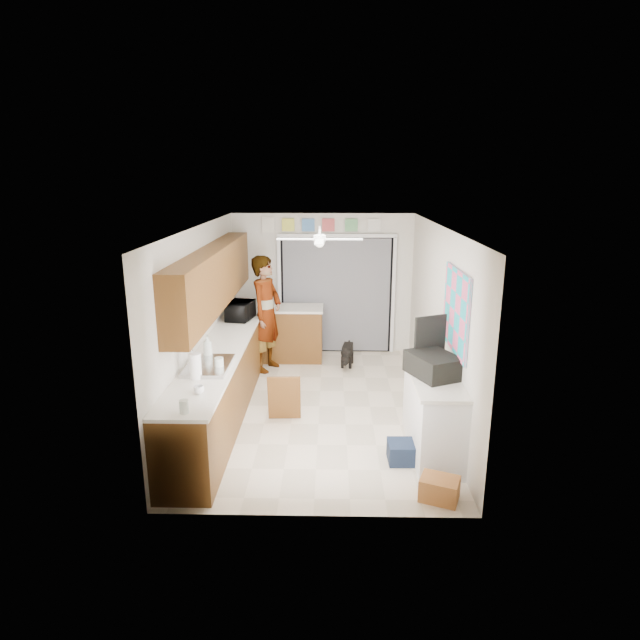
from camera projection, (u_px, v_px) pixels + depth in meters
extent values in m
plane|color=beige|center=(319.00, 406.00, 7.51)|extent=(5.00, 5.00, 0.00)
plane|color=white|center=(319.00, 227.00, 6.85)|extent=(5.00, 5.00, 0.00)
plane|color=silver|center=(323.00, 284.00, 9.59)|extent=(3.20, 0.00, 3.20)
plane|color=silver|center=(313.00, 394.00, 4.77)|extent=(3.20, 0.00, 3.20)
plane|color=silver|center=(201.00, 320.00, 7.22)|extent=(0.00, 5.00, 5.00)
plane|color=silver|center=(439.00, 321.00, 7.15)|extent=(0.00, 5.00, 5.00)
cube|color=brown|center=(226.00, 376.00, 7.42)|extent=(0.60, 4.80, 0.90)
cube|color=white|center=(225.00, 343.00, 7.30)|extent=(0.62, 4.80, 0.04)
cube|color=brown|center=(214.00, 277.00, 7.26)|extent=(0.32, 4.00, 0.80)
cube|color=silver|center=(209.00, 366.00, 6.32)|extent=(0.50, 0.76, 0.06)
cylinder|color=silver|center=(192.00, 359.00, 6.30)|extent=(0.03, 0.03, 0.22)
cube|color=brown|center=(293.00, 334.00, 9.33)|extent=(1.00, 0.60, 0.90)
cube|color=white|center=(293.00, 308.00, 9.21)|extent=(1.04, 0.64, 0.04)
cube|color=black|center=(336.00, 295.00, 9.61)|extent=(2.00, 0.06, 2.10)
cube|color=gray|center=(336.00, 296.00, 9.57)|extent=(1.90, 0.03, 2.05)
cube|color=white|center=(280.00, 295.00, 9.60)|extent=(0.06, 0.04, 2.10)
cube|color=white|center=(393.00, 296.00, 9.56)|extent=(0.06, 0.04, 2.10)
cube|color=white|center=(337.00, 236.00, 9.30)|extent=(2.10, 0.04, 0.06)
cube|color=#E4E94D|center=(288.00, 225.00, 9.30)|extent=(0.22, 0.02, 0.22)
cube|color=#4A83C6|center=(308.00, 225.00, 9.29)|extent=(0.22, 0.02, 0.22)
cube|color=#C94B4E|center=(328.00, 225.00, 9.29)|extent=(0.22, 0.02, 0.22)
cube|color=#5EA469|center=(351.00, 225.00, 9.28)|extent=(0.22, 0.02, 0.22)
cube|color=silver|center=(374.00, 225.00, 9.27)|extent=(0.22, 0.02, 0.22)
cube|color=silver|center=(268.00, 225.00, 9.31)|extent=(0.22, 0.02, 0.26)
cube|color=white|center=(433.00, 415.00, 6.21)|extent=(0.50, 1.40, 0.90)
cube|color=white|center=(434.00, 377.00, 6.08)|extent=(0.54, 1.44, 0.04)
cube|color=#EF5885|center=(456.00, 311.00, 6.08)|extent=(0.03, 1.15, 0.95)
cube|color=white|center=(320.00, 239.00, 7.09)|extent=(1.14, 1.14, 0.24)
imported|color=black|center=(240.00, 311.00, 8.39)|extent=(0.43, 0.57, 0.29)
imported|color=silver|center=(208.00, 346.00, 6.63)|extent=(0.15, 0.15, 0.30)
imported|color=white|center=(199.00, 390.00, 5.56)|extent=(0.12, 0.12, 0.09)
cylinder|color=silver|center=(219.00, 364.00, 6.24)|extent=(0.11, 0.11, 0.15)
cylinder|color=silver|center=(184.00, 407.00, 5.10)|extent=(0.09, 0.09, 0.13)
cylinder|color=white|center=(195.00, 366.00, 5.95)|extent=(0.18, 0.18, 0.29)
cube|color=black|center=(433.00, 365.00, 6.04)|extent=(0.65, 0.72, 0.25)
cube|color=yellow|center=(433.00, 374.00, 6.07)|extent=(0.64, 0.71, 0.02)
cube|color=black|center=(430.00, 336.00, 6.25)|extent=(0.39, 0.20, 0.50)
cube|color=#CC7B40|center=(439.00, 489.00, 5.33)|extent=(0.45, 0.40, 0.23)
cube|color=#141F34|center=(405.00, 452.00, 6.04)|extent=(0.38, 0.32, 0.23)
cube|color=brown|center=(284.00, 398.00, 7.00)|extent=(0.44, 0.19, 0.64)
imported|color=white|center=(266.00, 314.00, 8.71)|extent=(0.68, 0.81, 1.91)
cube|color=black|center=(347.00, 354.00, 9.06)|extent=(0.30, 0.55, 0.41)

